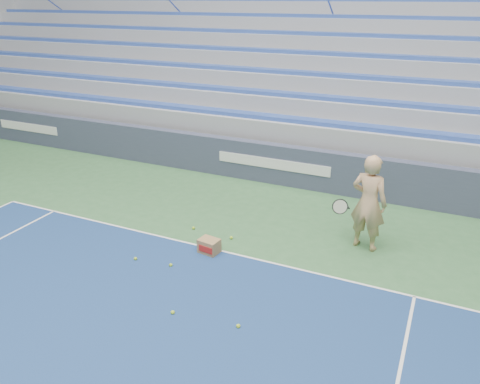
# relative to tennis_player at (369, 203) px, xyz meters

# --- Properties ---
(sponsor_barrier) EXTENTS (30.00, 0.32, 1.10)m
(sponsor_barrier) POSITION_rel_tennis_player_xyz_m (-2.97, 2.61, -0.45)
(sponsor_barrier) COLOR #393F57
(sponsor_barrier) RESTS_ON ground
(bleachers) EXTENTS (31.00, 9.15, 7.30)m
(bleachers) POSITION_rel_tennis_player_xyz_m (-2.97, 8.33, 1.36)
(bleachers) COLOR #95989D
(bleachers) RESTS_ON ground
(tennis_player) EXTENTS (1.01, 0.93, 2.00)m
(tennis_player) POSITION_rel_tennis_player_xyz_m (0.00, 0.00, 0.00)
(tennis_player) COLOR tan
(tennis_player) RESTS_ON ground
(ball_box) EXTENTS (0.44, 0.36, 0.30)m
(ball_box) POSITION_rel_tennis_player_xyz_m (-2.78, -1.54, -0.85)
(ball_box) COLOR olive
(ball_box) RESTS_ON ground
(tennis_ball_0) EXTENTS (0.07, 0.07, 0.07)m
(tennis_ball_0) POSITION_rel_tennis_player_xyz_m (-2.63, -0.84, -0.96)
(tennis_ball_0) COLOR #AAD02A
(tennis_ball_0) RESTS_ON ground
(tennis_ball_1) EXTENTS (0.07, 0.07, 0.07)m
(tennis_ball_1) POSITION_rel_tennis_player_xyz_m (-3.20, -2.31, -0.96)
(tennis_ball_1) COLOR #AAD02A
(tennis_ball_1) RESTS_ON ground
(tennis_ball_2) EXTENTS (0.07, 0.07, 0.07)m
(tennis_ball_2) POSITION_rel_tennis_player_xyz_m (-2.38, -3.53, -0.96)
(tennis_ball_2) COLOR #AAD02A
(tennis_ball_2) RESTS_ON ground
(tennis_ball_3) EXTENTS (0.07, 0.07, 0.07)m
(tennis_ball_3) POSITION_rel_tennis_player_xyz_m (-3.58, -0.79, -0.96)
(tennis_ball_3) COLOR #AAD02A
(tennis_ball_3) RESTS_ON ground
(tennis_ball_4) EXTENTS (0.07, 0.07, 0.07)m
(tennis_ball_4) POSITION_rel_tennis_player_xyz_m (-3.95, -2.40, -0.96)
(tennis_ball_4) COLOR #AAD02A
(tennis_ball_4) RESTS_ON ground
(tennis_ball_5) EXTENTS (0.07, 0.07, 0.07)m
(tennis_ball_5) POSITION_rel_tennis_player_xyz_m (-1.27, -3.39, -0.96)
(tennis_ball_5) COLOR #AAD02A
(tennis_ball_5) RESTS_ON ground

